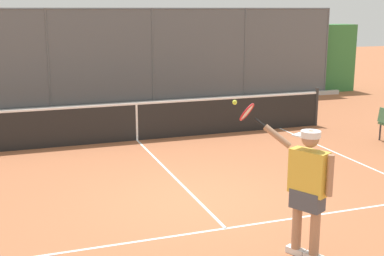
{
  "coord_description": "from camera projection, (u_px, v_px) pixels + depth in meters",
  "views": [
    {
      "loc": [
        2.91,
        7.97,
        3.25
      ],
      "look_at": [
        -0.25,
        -1.01,
        1.05
      ],
      "focal_mm": 48.71,
      "sensor_mm": 36.0,
      "label": 1
    }
  ],
  "objects": [
    {
      "name": "tennis_player",
      "position": [
        307.0,
        184.0,
        6.73
      ],
      "size": [
        0.94,
        1.18,
        2.03
      ],
      "rotation": [
        0.0,
        0.0,
        -1.09
      ],
      "color": "silver",
      "rests_on": "ground"
    },
    {
      "name": "tennis_net",
      "position": [
        137.0,
        121.0,
        12.99
      ],
      "size": [
        10.46,
        0.09,
        1.07
      ],
      "color": "#2D2D2D",
      "rests_on": "ground"
    },
    {
      "name": "fence_backdrop",
      "position": [
        99.0,
        66.0,
        17.75
      ],
      "size": [
        20.17,
        1.37,
        3.26
      ],
      "color": "#565B60",
      "rests_on": "ground"
    },
    {
      "name": "court_line_markings",
      "position": [
        233.0,
        235.0,
        7.61
      ],
      "size": [
        8.14,
        10.4,
        0.01
      ],
      "color": "white",
      "rests_on": "ground"
    },
    {
      "name": "ground_plane",
      "position": [
        198.0,
        201.0,
        9.0
      ],
      "size": [
        60.0,
        60.0,
        0.0
      ],
      "primitive_type": "plane",
      "color": "#A8603D"
    }
  ]
}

